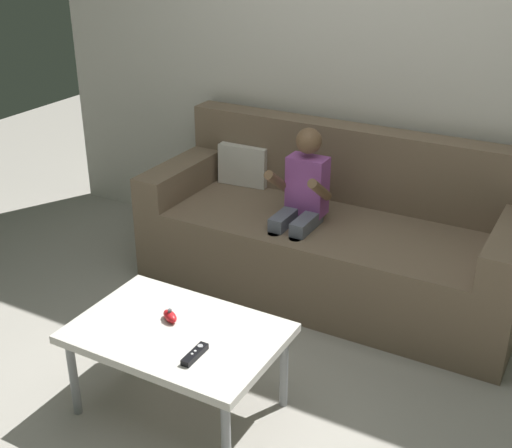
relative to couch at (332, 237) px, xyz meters
name	(u,v)px	position (x,y,z in m)	size (l,w,h in m)	color
ground_plane	(224,416)	(0.04, -1.22, -0.30)	(8.55, 8.55, 0.00)	#9E998E
wall_back	(378,51)	(0.04, 0.39, 0.95)	(4.27, 0.05, 2.50)	beige
couch	(332,237)	(0.00, 0.00, 0.00)	(2.03, 0.80, 0.86)	#75604C
person_seated_on_couch	(300,205)	(-0.12, -0.18, 0.24)	(0.29, 0.36, 0.93)	slate
coffee_table	(177,338)	(-0.14, -1.26, 0.06)	(0.84, 0.57, 0.40)	beige
game_remote_black_near_edge	(195,354)	(0.02, -1.38, 0.11)	(0.04, 0.14, 0.03)	black
nunchuk_red	(170,316)	(-0.20, -1.22, 0.12)	(0.10, 0.08, 0.05)	red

